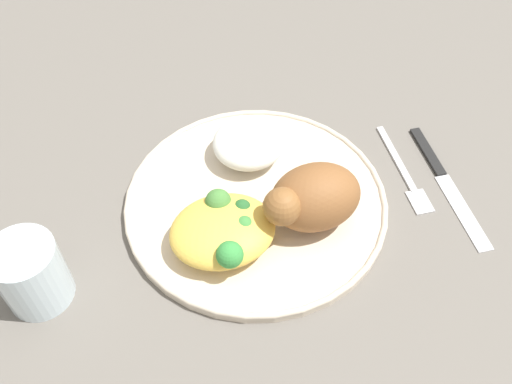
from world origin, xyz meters
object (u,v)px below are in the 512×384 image
mac_cheese_with_broccoli (224,230)px  water_glass (31,274)px  rice_pile (248,143)px  fork (405,172)px  roasted_chicken (312,198)px  knife (441,174)px  plate (256,201)px

mac_cheese_with_broccoli → water_glass: 0.19m
rice_pile → water_glass: (0.25, 0.11, 0.01)m
fork → water_glass: (0.42, 0.03, 0.04)m
fork → water_glass: water_glass is taller
roasted_chicken → fork: roasted_chicken is taller
knife → water_glass: water_glass is taller
plate → knife: size_ratio=1.55×
roasted_chicken → water_glass: bearing=-1.3°
plate → mac_cheese_with_broccoli: bearing=42.0°
roasted_chicken → plate: bearing=-45.6°
roasted_chicken → water_glass: 0.29m
plate → knife: bearing=173.2°
water_glass → rice_pile: bearing=-157.1°
plate → fork: bearing=176.7°
roasted_chicken → mac_cheese_with_broccoli: (0.10, -0.00, -0.02)m
mac_cheese_with_broccoli → fork: (-0.23, -0.03, -0.03)m
knife → water_glass: 0.47m
rice_pile → mac_cheese_with_broccoli: bearing=60.8°
fork → mac_cheese_with_broccoli: bearing=8.4°
plate → fork: 0.18m
plate → roasted_chicken: (-0.05, 0.05, 0.04)m
mac_cheese_with_broccoli → knife: 0.28m
rice_pile → water_glass: bearing=22.9°
rice_pile → fork: bearing=155.7°
roasted_chicken → fork: (-0.14, -0.04, -0.05)m
roasted_chicken → mac_cheese_with_broccoli: roasted_chicken is taller
fork → knife: (-0.04, 0.02, 0.00)m
rice_pile → plate: bearing=79.4°
plate → knife: plate is taller
fork → water_glass: size_ratio=1.89×
plate → fork: (-0.18, 0.01, -0.00)m
fork → water_glass: 0.43m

